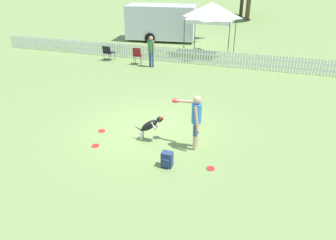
{
  "coord_description": "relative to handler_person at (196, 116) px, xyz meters",
  "views": [
    {
      "loc": [
        3.57,
        -8.84,
        4.97
      ],
      "look_at": [
        0.85,
        -0.69,
        0.79
      ],
      "focal_mm": 35.0,
      "sensor_mm": 36.0,
      "label": 1
    }
  ],
  "objects": [
    {
      "name": "ground_plane",
      "position": [
        -1.67,
        0.68,
        -1.03
      ],
      "size": [
        240.0,
        240.0,
        0.0
      ],
      "primitive_type": "plane",
      "color": "olive"
    },
    {
      "name": "handler_person",
      "position": [
        0.0,
        0.0,
        0.0
      ],
      "size": [
        0.96,
        0.64,
        1.65
      ],
      "rotation": [
        0.0,
        0.0,
        -4.71
      ],
      "color": "tan",
      "rests_on": "ground_plane"
    },
    {
      "name": "leaping_dog",
      "position": [
        -1.38,
        -0.01,
        -0.5
      ],
      "size": [
        0.99,
        0.26,
        0.91
      ],
      "rotation": [
        0.0,
        0.0,
        -1.57
      ],
      "color": "black",
      "rests_on": "ground_plane"
    },
    {
      "name": "frisbee_near_handler",
      "position": [
        -3.11,
        0.07,
        -1.02
      ],
      "size": [
        0.22,
        0.22,
        0.02
      ],
      "color": "red",
      "rests_on": "ground_plane"
    },
    {
      "name": "frisbee_near_dog",
      "position": [
        -2.82,
        -0.84,
        -1.02
      ],
      "size": [
        0.22,
        0.22,
        0.02
      ],
      "color": "red",
      "rests_on": "ground_plane"
    },
    {
      "name": "frisbee_midfield",
      "position": [
        0.68,
        -0.93,
        -1.02
      ],
      "size": [
        0.22,
        0.22,
        0.02
      ],
      "color": "red",
      "rests_on": "ground_plane"
    },
    {
      "name": "backpack_on_grass",
      "position": [
        -0.45,
        -1.19,
        -0.81
      ],
      "size": [
        0.29,
        0.26,
        0.44
      ],
      "color": "navy",
      "rests_on": "ground_plane"
    },
    {
      "name": "picket_fence",
      "position": [
        -1.67,
        8.48,
        -0.62
      ],
      "size": [
        24.94,
        0.04,
        0.81
      ],
      "color": "white",
      "rests_on": "ground_plane"
    },
    {
      "name": "folding_chair_blue_left",
      "position": [
        -4.98,
        7.4,
        -0.47
      ],
      "size": [
        0.49,
        0.51,
        0.93
      ],
      "rotation": [
        0.0,
        0.0,
        3.31
      ],
      "color": "#333338",
      "rests_on": "ground_plane"
    },
    {
      "name": "folding_chair_center",
      "position": [
        -6.85,
        7.7,
        -0.54
      ],
      "size": [
        0.57,
        0.58,
        0.82
      ],
      "rotation": [
        0.0,
        0.0,
        3.0
      ],
      "color": "#333338",
      "rests_on": "ground_plane"
    },
    {
      "name": "canopy_tent_main",
      "position": [
        -1.73,
        10.39,
        1.44
      ],
      "size": [
        2.47,
        2.47,
        2.97
      ],
      "color": "#333338",
      "rests_on": "ground_plane"
    },
    {
      "name": "spectator_standing",
      "position": [
        -4.15,
        7.28,
        -0.07
      ],
      "size": [
        0.4,
        0.27,
        1.59
      ],
      "rotation": [
        0.0,
        0.0,
        2.8
      ],
      "color": "#334C7A",
      "rests_on": "ground_plane"
    },
    {
      "name": "equipment_trailer",
      "position": [
        -5.78,
        13.48,
        0.21
      ],
      "size": [
        5.5,
        2.66,
        2.34
      ],
      "rotation": [
        0.0,
        0.0,
        0.13
      ],
      "color": "silver",
      "rests_on": "ground_plane"
    }
  ]
}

